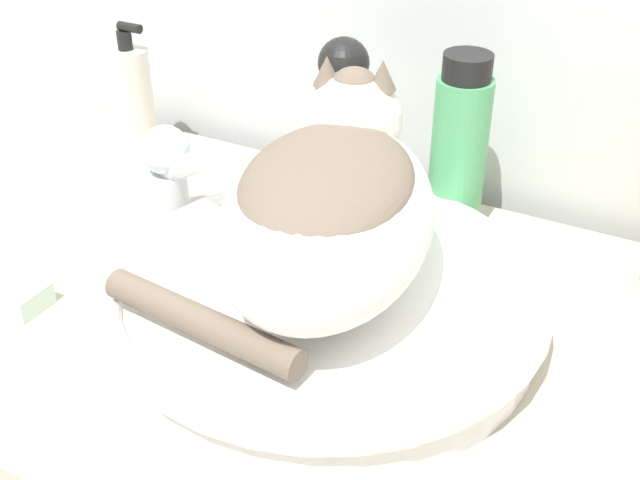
{
  "coord_description": "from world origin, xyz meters",
  "views": [
    {
      "loc": [
        0.28,
        -0.27,
        1.32
      ],
      "look_at": [
        -0.01,
        0.27,
        0.93
      ],
      "focal_mm": 45.0,
      "sensor_mm": 36.0,
      "label": 1
    }
  ],
  "objects_px": {
    "faucet": "(172,171)",
    "soap_pump_bottle": "(132,98)",
    "lotion_bottle_white": "(343,123)",
    "cat": "(329,201)",
    "mouthwash_bottle": "(459,149)",
    "soap_bar": "(15,294)"
  },
  "relations": [
    {
      "from": "cat",
      "to": "faucet",
      "type": "distance_m",
      "value": 0.24
    },
    {
      "from": "soap_pump_bottle",
      "to": "lotion_bottle_white",
      "type": "distance_m",
      "value": 0.32
    },
    {
      "from": "cat",
      "to": "soap_bar",
      "type": "height_order",
      "value": "cat"
    },
    {
      "from": "faucet",
      "to": "mouthwash_bottle",
      "type": "bearing_deg",
      "value": 45.77
    },
    {
      "from": "cat",
      "to": "faucet",
      "type": "height_order",
      "value": "cat"
    },
    {
      "from": "cat",
      "to": "lotion_bottle_white",
      "type": "relative_size",
      "value": 1.69
    },
    {
      "from": "faucet",
      "to": "lotion_bottle_white",
      "type": "xyz_separation_m",
      "value": [
        0.14,
        0.15,
        0.03
      ]
    },
    {
      "from": "mouthwash_bottle",
      "to": "soap_pump_bottle",
      "type": "bearing_deg",
      "value": 180.0
    },
    {
      "from": "faucet",
      "to": "lotion_bottle_white",
      "type": "distance_m",
      "value": 0.21
    },
    {
      "from": "mouthwash_bottle",
      "to": "soap_bar",
      "type": "distance_m",
      "value": 0.5
    },
    {
      "from": "faucet",
      "to": "soap_bar",
      "type": "relative_size",
      "value": 2.13
    },
    {
      "from": "cat",
      "to": "soap_pump_bottle",
      "type": "distance_m",
      "value": 0.47
    },
    {
      "from": "cat",
      "to": "faucet",
      "type": "relative_size",
      "value": 2.48
    },
    {
      "from": "faucet",
      "to": "soap_pump_bottle",
      "type": "xyz_separation_m",
      "value": [
        -0.18,
        0.15,
        -0.0
      ]
    },
    {
      "from": "soap_pump_bottle",
      "to": "mouthwash_bottle",
      "type": "distance_m",
      "value": 0.46
    },
    {
      "from": "lotion_bottle_white",
      "to": "soap_pump_bottle",
      "type": "bearing_deg",
      "value": 180.0
    },
    {
      "from": "faucet",
      "to": "mouthwash_bottle",
      "type": "xyz_separation_m",
      "value": [
        0.28,
        0.15,
        0.03
      ]
    },
    {
      "from": "faucet",
      "to": "cat",
      "type": "bearing_deg",
      "value": 2.24
    },
    {
      "from": "mouthwash_bottle",
      "to": "faucet",
      "type": "bearing_deg",
      "value": -151.52
    },
    {
      "from": "cat",
      "to": "soap_pump_bottle",
      "type": "xyz_separation_m",
      "value": [
        -0.41,
        0.21,
        -0.06
      ]
    },
    {
      "from": "faucet",
      "to": "soap_pump_bottle",
      "type": "height_order",
      "value": "soap_pump_bottle"
    },
    {
      "from": "faucet",
      "to": "mouthwash_bottle",
      "type": "distance_m",
      "value": 0.32
    }
  ]
}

